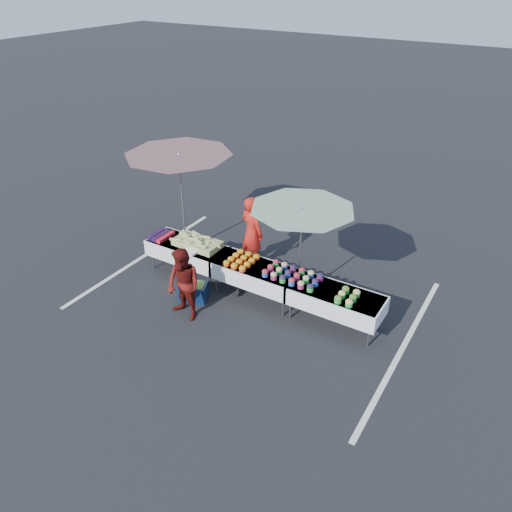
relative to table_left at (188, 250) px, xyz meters
The scene contains 17 objects.
ground 1.89m from the table_left, ahead, with size 80.00×80.00×0.00m, color black.
stripe_left 1.52m from the table_left, behind, with size 0.10×5.00×0.00m, color silver.
stripe_right 5.03m from the table_left, ahead, with size 0.10×5.00×0.00m, color silver.
table_left is the anchor object (origin of this frame).
table_center 1.80m from the table_left, ahead, with size 1.86×0.81×0.75m.
table_right 3.60m from the table_left, ahead, with size 1.86×0.81×0.75m.
berry_punnets 0.74m from the table_left, behind, with size 0.40×0.54×0.08m.
corn_pile 0.35m from the table_left, 10.64° to the left, with size 1.16×0.57×0.26m.
plastic_bags 0.47m from the table_left, 45.00° to the right, with size 0.30×0.25×0.05m, color white.
carrot_bowls 1.47m from the table_left, ahead, with size 0.55×0.69×0.11m.
potato_cups 2.66m from the table_left, ahead, with size 1.14×0.58×0.16m.
bean_baskets 3.87m from the table_left, ahead, with size 0.36×0.50×0.15m.
vendor 1.50m from the table_left, 44.38° to the left, with size 0.64×0.42×1.74m, color red.
customer 1.66m from the table_left, 54.18° to the right, with size 0.74×0.58×1.53m, color #59110D.
umbrella_left 1.99m from the table_left, 132.19° to the left, with size 3.02×3.02×2.51m.
umbrella_right 2.96m from the table_left, ahead, with size 2.16×2.16×2.13m.
storage_bin 1.13m from the table_left, 46.96° to the right, with size 0.68×0.59×0.37m.
Camera 1 is at (4.56, -7.46, 6.23)m, focal length 35.00 mm.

